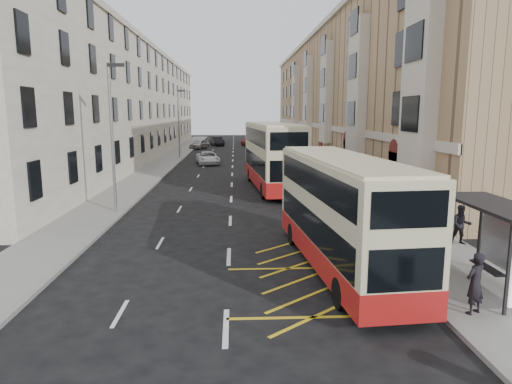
{
  "coord_description": "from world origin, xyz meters",
  "views": [
    {
      "loc": [
        0.28,
        -13.21,
        5.6
      ],
      "look_at": [
        1.22,
        7.16,
        2.01
      ],
      "focal_mm": 32.0,
      "sensor_mm": 36.0,
      "label": 1
    }
  ],
  "objects_px": {
    "bus_shelter": "(506,230)",
    "car_dark": "(217,141)",
    "double_decker_rear": "(273,156)",
    "car_red": "(248,142)",
    "street_lamp_near": "(112,130)",
    "pedestrian_far": "(434,232)",
    "double_decker_front": "(342,213)",
    "pedestrian_near": "(475,283)",
    "car_silver": "(199,144)",
    "pedestrian_mid": "(461,225)",
    "white_van": "(208,158)",
    "street_lamp_far": "(179,120)"
  },
  "relations": [
    {
      "from": "pedestrian_near",
      "to": "street_lamp_near",
      "type": "bearing_deg",
      "value": -75.07
    },
    {
      "from": "white_van",
      "to": "car_dark",
      "type": "distance_m",
      "value": 27.41
    },
    {
      "from": "double_decker_rear",
      "to": "pedestrian_far",
      "type": "height_order",
      "value": "double_decker_rear"
    },
    {
      "from": "bus_shelter",
      "to": "double_decker_rear",
      "type": "height_order",
      "value": "double_decker_rear"
    },
    {
      "from": "bus_shelter",
      "to": "double_decker_front",
      "type": "xyz_separation_m",
      "value": [
        -4.31,
        2.78,
        -0.07
      ]
    },
    {
      "from": "bus_shelter",
      "to": "street_lamp_far",
      "type": "relative_size",
      "value": 0.53
    },
    {
      "from": "street_lamp_near",
      "to": "pedestrian_mid",
      "type": "xyz_separation_m",
      "value": [
        16.0,
        -7.23,
        -3.66
      ]
    },
    {
      "from": "bus_shelter",
      "to": "double_decker_rear",
      "type": "relative_size",
      "value": 0.35
    },
    {
      "from": "car_silver",
      "to": "car_red",
      "type": "height_order",
      "value": "car_silver"
    },
    {
      "from": "bus_shelter",
      "to": "car_red",
      "type": "relative_size",
      "value": 0.9
    },
    {
      "from": "bus_shelter",
      "to": "street_lamp_near",
      "type": "height_order",
      "value": "street_lamp_near"
    },
    {
      "from": "car_dark",
      "to": "car_red",
      "type": "height_order",
      "value": "car_dark"
    },
    {
      "from": "bus_shelter",
      "to": "street_lamp_near",
      "type": "relative_size",
      "value": 0.53
    },
    {
      "from": "white_van",
      "to": "car_silver",
      "type": "bearing_deg",
      "value": 87.58
    },
    {
      "from": "street_lamp_far",
      "to": "double_decker_rear",
      "type": "bearing_deg",
      "value": -67.0
    },
    {
      "from": "bus_shelter",
      "to": "car_dark",
      "type": "relative_size",
      "value": 0.92
    },
    {
      "from": "bus_shelter",
      "to": "car_dark",
      "type": "height_order",
      "value": "bus_shelter"
    },
    {
      "from": "bus_shelter",
      "to": "white_van",
      "type": "height_order",
      "value": "bus_shelter"
    },
    {
      "from": "double_decker_rear",
      "to": "pedestrian_mid",
      "type": "distance_m",
      "value": 16.59
    },
    {
      "from": "street_lamp_near",
      "to": "double_decker_rear",
      "type": "xyz_separation_m",
      "value": [
        9.38,
        7.91,
        -2.19
      ]
    },
    {
      "from": "pedestrian_mid",
      "to": "car_dark",
      "type": "distance_m",
      "value": 60.22
    },
    {
      "from": "bus_shelter",
      "to": "pedestrian_far",
      "type": "height_order",
      "value": "bus_shelter"
    },
    {
      "from": "pedestrian_far",
      "to": "car_dark",
      "type": "relative_size",
      "value": 0.34
    },
    {
      "from": "street_lamp_far",
      "to": "pedestrian_mid",
      "type": "xyz_separation_m",
      "value": [
        16.0,
        -37.23,
        -3.66
      ]
    },
    {
      "from": "bus_shelter",
      "to": "car_dark",
      "type": "distance_m",
      "value": 65.06
    },
    {
      "from": "white_van",
      "to": "pedestrian_far",
      "type": "bearing_deg",
      "value": -80.97
    },
    {
      "from": "street_lamp_near",
      "to": "pedestrian_mid",
      "type": "bearing_deg",
      "value": -24.32
    },
    {
      "from": "pedestrian_far",
      "to": "car_red",
      "type": "bearing_deg",
      "value": -51.79
    },
    {
      "from": "pedestrian_mid",
      "to": "street_lamp_far",
      "type": "bearing_deg",
      "value": 125.23
    },
    {
      "from": "street_lamp_far",
      "to": "double_decker_front",
      "type": "relative_size",
      "value": 0.77
    },
    {
      "from": "street_lamp_near",
      "to": "pedestrian_near",
      "type": "height_order",
      "value": "street_lamp_near"
    },
    {
      "from": "street_lamp_near",
      "to": "double_decker_front",
      "type": "bearing_deg",
      "value": -42.8
    },
    {
      "from": "street_lamp_near",
      "to": "car_dark",
      "type": "bearing_deg",
      "value": 86.01
    },
    {
      "from": "street_lamp_near",
      "to": "car_dark",
      "type": "xyz_separation_m",
      "value": [
        3.6,
        51.7,
        -3.87
      ]
    },
    {
      "from": "double_decker_front",
      "to": "car_dark",
      "type": "bearing_deg",
      "value": 91.37
    },
    {
      "from": "pedestrian_mid",
      "to": "car_silver",
      "type": "height_order",
      "value": "pedestrian_mid"
    },
    {
      "from": "pedestrian_mid",
      "to": "double_decker_front",
      "type": "bearing_deg",
      "value": -145.05
    },
    {
      "from": "bus_shelter",
      "to": "pedestrian_mid",
      "type": "height_order",
      "value": "bus_shelter"
    },
    {
      "from": "pedestrian_near",
      "to": "car_silver",
      "type": "distance_m",
      "value": 60.18
    },
    {
      "from": "bus_shelter",
      "to": "pedestrian_far",
      "type": "distance_m",
      "value": 4.36
    },
    {
      "from": "bus_shelter",
      "to": "pedestrian_far",
      "type": "bearing_deg",
      "value": 93.55
    },
    {
      "from": "double_decker_front",
      "to": "pedestrian_near",
      "type": "distance_m",
      "value": 5.08
    },
    {
      "from": "double_decker_rear",
      "to": "car_red",
      "type": "relative_size",
      "value": 2.59
    },
    {
      "from": "pedestrian_mid",
      "to": "pedestrian_far",
      "type": "relative_size",
      "value": 1.04
    },
    {
      "from": "car_silver",
      "to": "pedestrian_mid",
      "type": "bearing_deg",
      "value": -53.23
    },
    {
      "from": "bus_shelter",
      "to": "double_decker_front",
      "type": "bearing_deg",
      "value": 147.2
    },
    {
      "from": "street_lamp_far",
      "to": "car_red",
      "type": "xyz_separation_m",
      "value": [
        8.87,
        21.41,
        -3.95
      ]
    },
    {
      "from": "street_lamp_near",
      "to": "pedestrian_far",
      "type": "relative_size",
      "value": 5.05
    },
    {
      "from": "pedestrian_mid",
      "to": "car_dark",
      "type": "bearing_deg",
      "value": 113.85
    },
    {
      "from": "double_decker_rear",
      "to": "pedestrian_near",
      "type": "distance_m",
      "value": 22.04
    }
  ]
}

